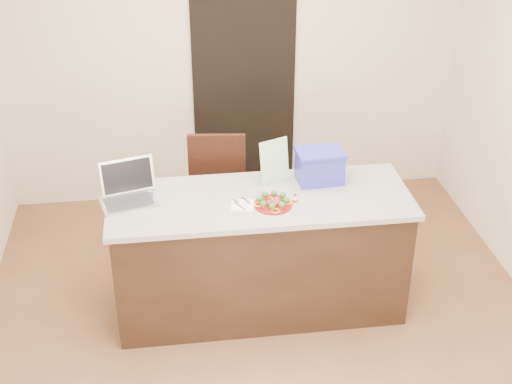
{
  "coord_description": "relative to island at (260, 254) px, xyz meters",
  "views": [
    {
      "loc": [
        -0.58,
        -3.88,
        3.32
      ],
      "look_at": [
        -0.03,
        0.2,
        1.0
      ],
      "focal_mm": 50.0,
      "sensor_mm": 36.0,
      "label": 1
    }
  ],
  "objects": [
    {
      "name": "napkin",
      "position": [
        -0.13,
        -0.09,
        0.46
      ],
      "size": [
        0.17,
        0.17,
        0.01
      ],
      "primitive_type": "cube",
      "rotation": [
        0.0,
        0.0,
        -0.16
      ],
      "color": "white",
      "rests_on": "island"
    },
    {
      "name": "yogurt_bottle",
      "position": [
        0.22,
        -0.1,
        0.49
      ],
      "size": [
        0.03,
        0.03,
        0.07
      ],
      "rotation": [
        0.0,
        0.0,
        0.09
      ],
      "color": "silver",
      "rests_on": "island"
    },
    {
      "name": "fork",
      "position": [
        -0.15,
        -0.08,
        0.47
      ],
      "size": [
        0.07,
        0.16,
        0.0
      ],
      "rotation": [
        0.0,
        0.0,
        0.5
      ],
      "color": "silver",
      "rests_on": "napkin"
    },
    {
      "name": "plate",
      "position": [
        0.07,
        -0.12,
        0.47
      ],
      "size": [
        0.25,
        0.25,
        0.02
      ],
      "rotation": [
        0.0,
        0.0,
        0.01
      ],
      "color": "maroon",
      "rests_on": "island"
    },
    {
      "name": "ground",
      "position": [
        0.0,
        -0.25,
        -0.46
      ],
      "size": [
        4.0,
        4.0,
        0.0
      ],
      "primitive_type": "plane",
      "color": "brown",
      "rests_on": "ground"
    },
    {
      "name": "chair",
      "position": [
        -0.22,
        0.73,
        0.12
      ],
      "size": [
        0.5,
        0.5,
        1.02
      ],
      "rotation": [
        0.0,
        0.0,
        -0.11
      ],
      "color": "#33180F",
      "rests_on": "ground"
    },
    {
      "name": "meatballs",
      "position": [
        0.08,
        -0.12,
        0.49
      ],
      "size": [
        0.09,
        0.1,
        0.04
      ],
      "color": "brown",
      "rests_on": "plate"
    },
    {
      "name": "pepper_rings",
      "position": [
        0.07,
        -0.12,
        0.48
      ],
      "size": [
        0.26,
        0.26,
        0.01
      ],
      "color": "gold",
      "rests_on": "plate"
    },
    {
      "name": "broccoli",
      "position": [
        0.07,
        -0.12,
        0.51
      ],
      "size": [
        0.21,
        0.21,
        0.04
      ],
      "color": "#1E4F15",
      "rests_on": "plate"
    },
    {
      "name": "blue_box",
      "position": [
        0.45,
        0.18,
        0.58
      ],
      "size": [
        0.34,
        0.26,
        0.24
      ],
      "rotation": [
        0.0,
        0.0,
        0.06
      ],
      "color": "#2C2C9F",
      "rests_on": "island"
    },
    {
      "name": "leaflet",
      "position": [
        0.13,
        0.22,
        0.62
      ],
      "size": [
        0.22,
        0.13,
        0.31
      ],
      "primitive_type": "cube",
      "rotation": [
        -0.14,
        0.0,
        0.4
      ],
      "color": "white",
      "rests_on": "island"
    },
    {
      "name": "island",
      "position": [
        0.0,
        0.0,
        0.0
      ],
      "size": [
        2.06,
        0.76,
        0.92
      ],
      "color": "black",
      "rests_on": "ground"
    },
    {
      "name": "knife",
      "position": [
        -0.1,
        -0.1,
        0.47
      ],
      "size": [
        0.06,
        0.18,
        0.01
      ],
      "rotation": [
        0.0,
        0.0,
        0.43
      ],
      "color": "white",
      "rests_on": "napkin"
    },
    {
      "name": "room_shell",
      "position": [
        0.0,
        -0.25,
        1.16
      ],
      "size": [
        4.0,
        4.0,
        4.0
      ],
      "color": "white",
      "rests_on": "ground"
    },
    {
      "name": "doorway",
      "position": [
        0.1,
        1.73,
        0.54
      ],
      "size": [
        0.9,
        0.02,
        2.0
      ],
      "primitive_type": "cube",
      "color": "black",
      "rests_on": "ground"
    },
    {
      "name": "laptop",
      "position": [
        -0.88,
        0.11,
        0.53
      ],
      "size": [
        0.42,
        0.38,
        0.26
      ],
      "rotation": [
        0.0,
        0.0,
        0.26
      ],
      "color": "#A1A2A6",
      "rests_on": "island"
    }
  ]
}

